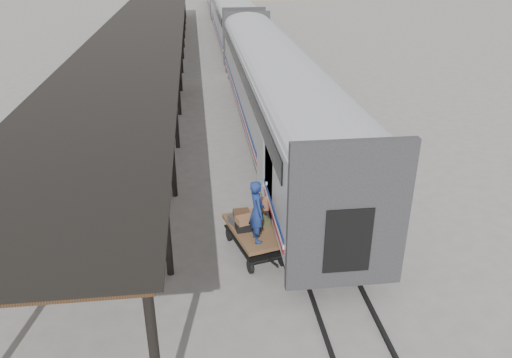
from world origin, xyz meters
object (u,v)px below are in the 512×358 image
object	(u,v)px
luggage_tug	(165,86)
porter	(257,211)
baggage_cart	(254,234)
pedestrian	(161,91)

from	to	relation	value
luggage_tug	porter	distance (m)	19.44
baggage_cart	porter	distance (m)	1.33
baggage_cart	porter	xyz separation A→B (m)	(0.02, -0.65, 1.16)
luggage_tug	porter	bearing A→B (deg)	-66.05
baggage_cart	luggage_tug	size ratio (longest dim) A/B	1.77
porter	pedestrian	xyz separation A→B (m)	(-3.63, 16.48, -0.87)
porter	pedestrian	bearing A→B (deg)	4.32
luggage_tug	pedestrian	world-z (taller)	pedestrian
baggage_cart	pedestrian	distance (m)	16.24
baggage_cart	porter	world-z (taller)	porter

